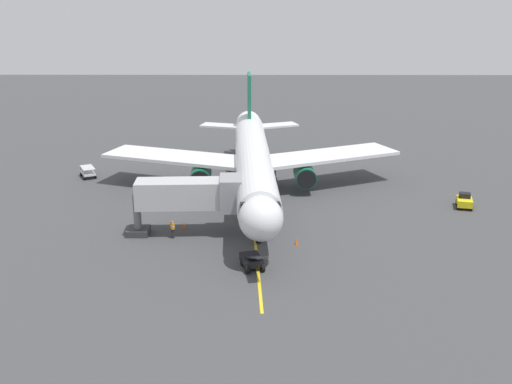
# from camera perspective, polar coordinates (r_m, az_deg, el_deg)

# --- Properties ---
(ground_plane) EXTENTS (220.00, 220.00, 0.00)m
(ground_plane) POSITION_cam_1_polar(r_m,az_deg,el_deg) (65.33, 0.93, -0.44)
(ground_plane) COLOR #424244
(apron_lead_in_line) EXTENTS (1.99, 39.97, 0.01)m
(apron_lead_in_line) POSITION_cam_1_polar(r_m,az_deg,el_deg) (60.05, -0.32, -2.13)
(apron_lead_in_line) COLOR yellow
(apron_lead_in_line) RESTS_ON ground
(airplane) EXTENTS (34.77, 40.32, 11.50)m
(airplane) POSITION_cam_1_polar(r_m,az_deg,el_deg) (64.84, -0.28, 3.11)
(airplane) COLOR white
(airplane) RESTS_ON ground
(jet_bridge) EXTENTS (11.46, 3.35, 5.40)m
(jet_bridge) POSITION_cam_1_polar(r_m,az_deg,el_deg) (54.16, -5.56, -0.28)
(jet_bridge) COLOR #B7B7BC
(jet_bridge) RESTS_ON ground
(ground_crew_marshaller) EXTENTS (0.44, 0.47, 1.71)m
(ground_crew_marshaller) POSITION_cam_1_polar(r_m,az_deg,el_deg) (54.35, -8.01, -3.54)
(ground_crew_marshaller) COLOR #23232D
(ground_crew_marshaller) RESTS_ON ground
(belt_loader_near_nose) EXTENTS (2.38, 4.73, 2.32)m
(belt_loader_near_nose) POSITION_cam_1_polar(r_m,az_deg,el_deg) (48.05, -0.37, -6.55)
(belt_loader_near_nose) COLOR black
(belt_loader_near_nose) RESTS_ON ground
(tug_portside) EXTENTS (2.04, 2.59, 1.50)m
(tug_portside) POSITION_cam_1_polar(r_m,az_deg,el_deg) (65.42, 19.38, -0.83)
(tug_portside) COLOR yellow
(tug_portside) RESTS_ON ground
(baggage_cart_starboard_side) EXTENTS (2.43, 2.95, 1.27)m
(baggage_cart_starboard_side) POSITION_cam_1_polar(r_m,az_deg,el_deg) (75.08, -15.84, 1.85)
(baggage_cart_starboard_side) COLOR white
(baggage_cart_starboard_side) RESTS_ON ground
(safety_cone_nose_left) EXTENTS (0.32, 0.32, 0.55)m
(safety_cone_nose_left) POSITION_cam_1_polar(r_m,az_deg,el_deg) (56.73, -6.91, -3.21)
(safety_cone_nose_left) COLOR #F2590F
(safety_cone_nose_left) RESTS_ON ground
(safety_cone_nose_right) EXTENTS (0.32, 0.32, 0.55)m
(safety_cone_nose_right) POSITION_cam_1_polar(r_m,az_deg,el_deg) (52.74, 3.89, -4.80)
(safety_cone_nose_right) COLOR #F2590F
(safety_cone_nose_right) RESTS_ON ground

